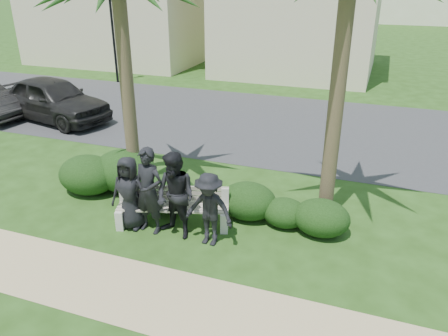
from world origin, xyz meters
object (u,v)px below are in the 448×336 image
Objects in this scene: man_b at (149,191)px; man_c at (176,196)px; man_d at (209,210)px; car_a at (53,99)px; park_bench at (174,210)px; street_lamp at (112,21)px; man_a at (130,193)px.

man_b reaches higher than man_c.
car_a reaches higher than man_d.
park_bench is at bearing 162.52° from man_d.
street_lamp is 2.65× the size of man_a.
man_b reaches higher than car_a.
street_lamp is 15.59m from man_d.
man_a is 1.08m from man_c.
street_lamp is 2.29× the size of man_b.
man_b is (0.46, 0.00, 0.13)m from man_a.
street_lamp reaches higher than man_b.
park_bench is 1.12m from man_d.
car_a is (-7.47, 5.30, 0.42)m from park_bench.
man_c is 1.19× the size of man_d.
street_lamp is 14.73m from man_b.
park_bench is 1.63× the size of man_d.
man_b is 0.40× the size of car_a.
street_lamp reaches higher than car_a.
man_d is (9.75, -11.96, -2.17)m from street_lamp.
street_lamp is at bearing 131.84° from man_b.
man_c reaches higher than park_bench.
street_lamp is 2.76× the size of man_d.
man_b is at bearing -116.07° from car_a.
man_b is (-0.37, -0.34, 0.56)m from park_bench.
street_lamp reaches higher than man_c.
park_bench is at bearing -52.84° from street_lamp.
man_a is 1.04× the size of man_d.
street_lamp is 0.91× the size of car_a.
street_lamp is 14.76m from park_bench.
car_a is (-7.10, 5.65, -0.14)m from man_b.
man_c is at bearing 7.58° from man_b.
man_b is 1.36m from man_d.
man_c reaches higher than man_d.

